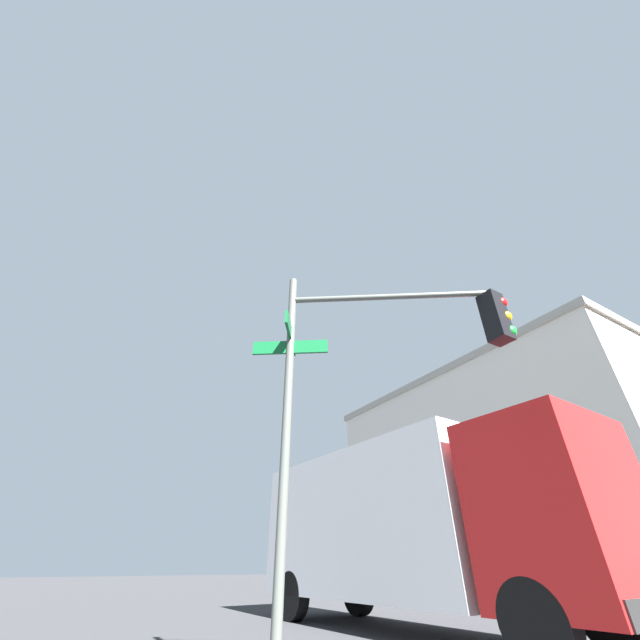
% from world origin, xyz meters
% --- Properties ---
extents(traffic_signal_near, '(2.31, 3.19, 5.06)m').
position_xyz_m(traffic_signal_near, '(-5.78, -5.70, 3.61)').
color(traffic_signal_near, '#474C47').
rests_on(traffic_signal_near, ground_plane).
extents(building_stucco, '(18.93, 24.72, 11.15)m').
position_xyz_m(building_stucco, '(-17.32, 20.21, 5.58)').
color(building_stucco, silver).
rests_on(building_stucco, ground_plane).
extents(box_truck_second, '(8.66, 2.81, 3.47)m').
position_xyz_m(box_truck_second, '(-9.38, -2.59, 1.93)').
color(box_truck_second, '#B21919').
rests_on(box_truck_second, ground_plane).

